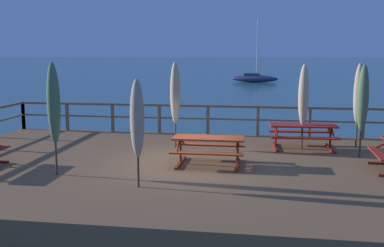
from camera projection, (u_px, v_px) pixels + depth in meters
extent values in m
plane|color=#2D5B6B|center=(188.00, 190.00, 12.54)|extent=(600.00, 600.00, 0.00)
cube|color=brown|center=(188.00, 177.00, 12.48)|extent=(14.99, 9.35, 0.76)
cube|color=brown|center=(208.00, 106.00, 16.67)|extent=(14.69, 0.09, 0.08)
cube|color=brown|center=(208.00, 119.00, 16.75)|extent=(14.69, 0.07, 0.06)
cube|color=brown|center=(23.00, 116.00, 17.87)|extent=(0.10, 0.10, 1.05)
cube|color=brown|center=(67.00, 117.00, 17.59)|extent=(0.10, 0.10, 1.05)
cube|color=brown|center=(113.00, 118.00, 17.31)|extent=(0.10, 0.10, 1.05)
cube|color=brown|center=(159.00, 119.00, 17.03)|extent=(0.10, 0.10, 1.05)
cube|color=brown|center=(208.00, 120.00, 16.76)|extent=(0.10, 0.10, 1.05)
cube|color=brown|center=(258.00, 121.00, 16.48)|extent=(0.10, 0.10, 1.05)
cube|color=brown|center=(310.00, 123.00, 16.20)|extent=(0.10, 0.10, 1.05)
cube|color=brown|center=(363.00, 124.00, 15.92)|extent=(0.10, 0.10, 1.05)
cube|color=brown|center=(23.00, 116.00, 17.87)|extent=(0.10, 0.10, 1.05)
cube|color=#993819|center=(209.00, 138.00, 12.15)|extent=(1.91, 0.76, 0.05)
cube|color=#993819|center=(206.00, 153.00, 11.65)|extent=(1.91, 0.28, 0.04)
cube|color=#993819|center=(211.00, 145.00, 12.75)|extent=(1.91, 0.28, 0.04)
cube|color=maroon|center=(180.00, 163.00, 12.38)|extent=(0.08, 1.40, 0.06)
cylinder|color=maroon|center=(180.00, 150.00, 12.33)|extent=(0.07, 0.07, 0.74)
cylinder|color=maroon|center=(178.00, 145.00, 12.02)|extent=(0.06, 0.63, 0.37)
cylinder|color=maroon|center=(182.00, 141.00, 12.57)|extent=(0.06, 0.63, 0.37)
cube|color=maroon|center=(237.00, 165.00, 12.15)|extent=(0.08, 1.40, 0.06)
cylinder|color=maroon|center=(237.00, 152.00, 12.10)|extent=(0.07, 0.07, 0.74)
cylinder|color=maroon|center=(237.00, 146.00, 11.79)|extent=(0.06, 0.63, 0.37)
cylinder|color=maroon|center=(238.00, 142.00, 12.33)|extent=(0.06, 0.63, 0.37)
cube|color=maroon|center=(379.00, 154.00, 11.64)|extent=(0.32, 1.66, 0.04)
cube|color=maroon|center=(303.00, 125.00, 14.24)|extent=(2.10, 0.87, 0.05)
cube|color=maroon|center=(306.00, 138.00, 13.73)|extent=(2.07, 0.39, 0.04)
cube|color=maroon|center=(300.00, 132.00, 14.83)|extent=(2.07, 0.39, 0.04)
cube|color=maroon|center=(275.00, 147.00, 14.43)|extent=(0.16, 1.40, 0.06)
cylinder|color=maroon|center=(276.00, 136.00, 14.38)|extent=(0.07, 0.07, 0.74)
cylinder|color=maroon|center=(277.00, 131.00, 14.07)|extent=(0.09, 0.63, 0.37)
cylinder|color=maroon|center=(275.00, 128.00, 14.62)|extent=(0.09, 0.63, 0.37)
cube|color=maroon|center=(330.00, 148.00, 14.26)|extent=(0.16, 1.40, 0.06)
cylinder|color=maroon|center=(330.00, 137.00, 14.21)|extent=(0.07, 0.07, 0.74)
cylinder|color=maroon|center=(333.00, 132.00, 13.90)|extent=(0.09, 0.63, 0.37)
cylinder|color=maroon|center=(329.00, 129.00, 14.45)|extent=(0.09, 0.63, 0.37)
cylinder|color=#4C3828|center=(362.00, 114.00, 12.95)|extent=(0.06, 0.06, 2.54)
ellipsoid|color=#4C704C|center=(363.00, 98.00, 12.88)|extent=(0.32, 0.32, 1.93)
cylinder|color=#2D432D|center=(363.00, 103.00, 12.90)|extent=(0.21, 0.21, 0.05)
cone|color=#4C3828|center=(365.00, 67.00, 12.74)|extent=(0.10, 0.10, 0.14)
cylinder|color=#4C3828|center=(138.00, 137.00, 10.07)|extent=(0.06, 0.06, 2.32)
ellipsoid|color=tan|center=(137.00, 118.00, 10.00)|extent=(0.32, 0.32, 1.76)
cylinder|color=#685B4C|center=(137.00, 124.00, 10.02)|extent=(0.21, 0.21, 0.05)
cone|color=#4C3828|center=(136.00, 81.00, 9.87)|extent=(0.10, 0.10, 0.14)
cylinder|color=#4C3828|center=(303.00, 109.00, 14.14)|extent=(0.06, 0.06, 2.52)
ellipsoid|color=#CCB793|center=(304.00, 95.00, 14.07)|extent=(0.32, 0.32, 1.91)
cylinder|color=#7A6E58|center=(303.00, 99.00, 14.09)|extent=(0.21, 0.21, 0.05)
cone|color=#4C3828|center=(305.00, 66.00, 13.93)|extent=(0.10, 0.10, 0.14)
cylinder|color=#4C3828|center=(55.00, 122.00, 11.09)|extent=(0.06, 0.06, 2.64)
ellipsoid|color=#4C704C|center=(54.00, 103.00, 11.01)|extent=(0.32, 0.32, 2.01)
cylinder|color=#2D432D|center=(54.00, 110.00, 11.04)|extent=(0.21, 0.21, 0.05)
cone|color=#4C3828|center=(52.00, 65.00, 10.87)|extent=(0.10, 0.10, 0.14)
cylinder|color=#4C3828|center=(175.00, 107.00, 14.29)|extent=(0.06, 0.06, 2.59)
ellipsoid|color=#CCB793|center=(175.00, 93.00, 14.22)|extent=(0.32, 0.32, 1.97)
cylinder|color=#7A6E58|center=(175.00, 98.00, 14.24)|extent=(0.21, 0.21, 0.05)
cone|color=#4C3828|center=(175.00, 64.00, 14.08)|extent=(0.10, 0.10, 0.14)
cylinder|color=#4C3828|center=(358.00, 108.00, 14.35)|extent=(0.06, 0.06, 2.54)
ellipsoid|color=tan|center=(359.00, 94.00, 14.28)|extent=(0.32, 0.32, 1.93)
cylinder|color=#71614F|center=(358.00, 98.00, 14.30)|extent=(0.21, 0.21, 0.05)
cone|color=#4C3828|center=(360.00, 65.00, 14.14)|extent=(0.10, 0.10, 0.14)
ellipsoid|color=navy|center=(254.00, 79.00, 57.02)|extent=(6.20, 2.73, 0.90)
cube|color=#202949|center=(252.00, 75.00, 57.04)|extent=(1.97, 1.40, 0.36)
cylinder|color=silver|center=(257.00, 48.00, 56.33)|extent=(0.10, 0.10, 7.00)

